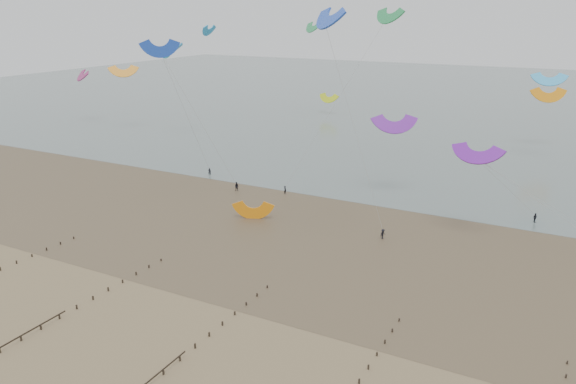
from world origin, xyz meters
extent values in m
plane|color=brown|center=(0.00, 0.00, 0.00)|extent=(500.00, 500.00, 0.00)
plane|color=#475654|center=(0.00, 200.00, 0.03)|extent=(500.00, 500.00, 0.00)
plane|color=#473A28|center=(0.00, 35.00, 0.01)|extent=(500.00, 500.00, 0.00)
ellipsoid|color=slate|center=(-18.00, 22.00, 0.01)|extent=(23.60, 14.36, 0.01)
ellipsoid|color=slate|center=(12.00, 38.00, 0.01)|extent=(33.64, 18.32, 0.01)
ellipsoid|color=slate|center=(-40.00, 40.00, 0.01)|extent=(26.95, 14.22, 0.01)
cube|color=black|center=(-32.00, -1.16, 0.25)|extent=(0.16, 0.16, 0.59)
cube|color=black|center=(-32.00, 1.47, 0.23)|extent=(0.16, 0.16, 0.57)
cube|color=black|center=(-32.00, 4.11, 0.22)|extent=(0.16, 0.16, 0.54)
cube|color=black|center=(-32.00, 6.74, 0.20)|extent=(0.16, 0.16, 0.51)
cube|color=black|center=(-32.00, 9.37, 0.19)|extent=(0.16, 0.16, 0.48)
cube|color=black|center=(-32.00, 12.00, 0.17)|extent=(0.16, 0.16, 0.45)
cube|color=black|center=(-14.00, -14.32, 0.32)|extent=(0.16, 0.16, 0.74)
cube|color=black|center=(-14.00, -11.68, 0.31)|extent=(0.16, 0.16, 0.71)
cube|color=black|center=(-14.00, -9.05, 0.29)|extent=(0.16, 0.16, 0.68)
cube|color=black|center=(-14.00, -6.42, 0.28)|extent=(0.16, 0.16, 0.65)
cube|color=black|center=(-14.00, -3.79, 0.26)|extent=(0.16, 0.16, 0.62)
cube|color=black|center=(-14.00, -1.16, 0.25)|extent=(0.16, 0.16, 0.59)
cube|color=black|center=(-14.00, 1.47, 0.23)|extent=(0.16, 0.16, 0.57)
cube|color=black|center=(-14.00, 4.11, 0.22)|extent=(0.16, 0.16, 0.54)
cube|color=black|center=(-14.00, 6.74, 0.20)|extent=(0.16, 0.16, 0.51)
cube|color=black|center=(-14.00, 9.37, 0.19)|extent=(0.16, 0.16, 0.48)
cube|color=black|center=(-14.00, 12.00, 0.17)|extent=(0.16, 0.16, 0.45)
cube|color=black|center=(4.00, -9.05, 0.29)|extent=(0.16, 0.16, 0.68)
cube|color=black|center=(4.00, -6.42, 0.28)|extent=(0.16, 0.16, 0.65)
cube|color=black|center=(4.00, -3.79, 0.26)|extent=(0.16, 0.16, 0.62)
cube|color=black|center=(4.00, -1.16, 0.25)|extent=(0.16, 0.16, 0.59)
cube|color=black|center=(4.00, 1.47, 0.23)|extent=(0.16, 0.16, 0.57)
cube|color=black|center=(4.00, 4.11, 0.22)|extent=(0.16, 0.16, 0.54)
cube|color=black|center=(4.00, 6.74, 0.20)|extent=(0.16, 0.16, 0.51)
cube|color=black|center=(4.00, 9.37, 0.19)|extent=(0.16, 0.16, 0.48)
cube|color=black|center=(4.00, 12.00, 0.17)|extent=(0.16, 0.16, 0.45)
cube|color=black|center=(22.00, -1.16, 0.25)|extent=(0.16, 0.16, 0.59)
cube|color=black|center=(22.00, 1.47, 0.23)|extent=(0.16, 0.16, 0.57)
cube|color=black|center=(22.00, 4.11, 0.22)|extent=(0.16, 0.16, 0.54)
cube|color=black|center=(22.00, 6.74, 0.20)|extent=(0.16, 0.16, 0.51)
cube|color=black|center=(22.00, 9.37, 0.19)|extent=(0.16, 0.16, 0.48)
cube|color=black|center=(22.00, 12.00, 0.17)|extent=(0.16, 0.16, 0.45)
cube|color=black|center=(40.00, 9.37, 0.19)|extent=(0.16, 0.16, 0.48)
cube|color=black|center=(40.00, 12.00, 0.17)|extent=(0.16, 0.16, 0.45)
imported|color=black|center=(-12.83, 48.47, 0.85)|extent=(0.73, 0.63, 1.69)
imported|color=black|center=(-34.06, 52.40, 0.85)|extent=(0.74, 0.67, 1.71)
imported|color=black|center=(12.05, 35.30, 0.84)|extent=(1.03, 1.25, 1.68)
imported|color=black|center=(32.99, 54.73, 0.84)|extent=(0.86, 1.05, 1.68)
imported|color=black|center=(-22.41, 45.52, 0.94)|extent=(1.04, 0.88, 1.87)
camera|label=1|loc=(37.66, -45.79, 35.04)|focal=35.00mm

